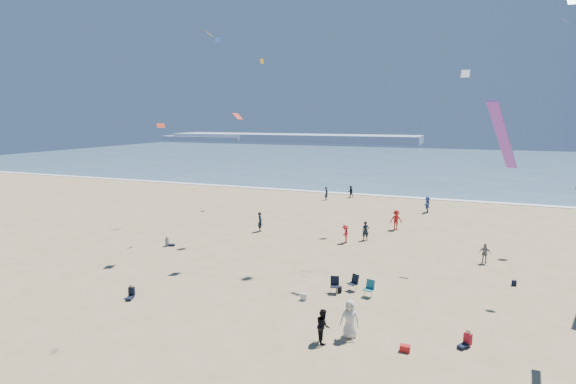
% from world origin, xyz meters
% --- Properties ---
extents(ground, '(220.00, 220.00, 0.00)m').
position_xyz_m(ground, '(0.00, 0.00, 0.00)').
color(ground, tan).
rests_on(ground, ground).
extents(ocean, '(220.00, 100.00, 0.06)m').
position_xyz_m(ocean, '(0.00, 95.00, 0.03)').
color(ocean, '#476B84').
rests_on(ocean, ground).
extents(surf_line, '(220.00, 1.20, 0.08)m').
position_xyz_m(surf_line, '(0.00, 45.00, 0.04)').
color(surf_line, white).
rests_on(surf_line, ground).
extents(headland_far, '(110.00, 20.00, 3.20)m').
position_xyz_m(headland_far, '(-60.00, 170.00, 1.60)').
color(headland_far, '#7A8EA8').
rests_on(headland_far, ground).
extents(headland_near, '(40.00, 14.00, 2.00)m').
position_xyz_m(headland_near, '(-100.00, 165.00, 1.00)').
color(headland_near, '#7A8EA8').
rests_on(headland_near, ground).
extents(standing_flyers, '(38.08, 43.48, 1.88)m').
position_xyz_m(standing_flyers, '(3.29, 21.77, 0.86)').
color(standing_flyers, '#3A57A1').
rests_on(standing_flyers, ground).
extents(seated_group, '(23.96, 20.50, 0.84)m').
position_xyz_m(seated_group, '(1.09, 3.07, 0.42)').
color(seated_group, white).
rests_on(seated_group, ground).
extents(chair_cluster, '(2.74, 1.58, 1.00)m').
position_xyz_m(chair_cluster, '(5.26, 10.18, 0.50)').
color(chair_cluster, black).
rests_on(chair_cluster, ground).
extents(white_tote, '(0.35, 0.20, 0.40)m').
position_xyz_m(white_tote, '(2.89, 8.21, 0.20)').
color(white_tote, silver).
rests_on(white_tote, ground).
extents(black_backpack, '(0.30, 0.22, 0.38)m').
position_xyz_m(black_backpack, '(4.51, 10.06, 0.19)').
color(black_backpack, black).
rests_on(black_backpack, ground).
extents(cooler, '(0.45, 0.30, 0.30)m').
position_xyz_m(cooler, '(9.10, 4.43, 0.15)').
color(cooler, red).
rests_on(cooler, ground).
extents(navy_bag, '(0.28, 0.18, 0.34)m').
position_xyz_m(navy_bag, '(14.48, 15.21, 0.17)').
color(navy_bag, black).
rests_on(navy_bag, ground).
extents(kites_aloft, '(44.78, 39.04, 28.56)m').
position_xyz_m(kites_aloft, '(9.73, 14.74, 14.87)').
color(kites_aloft, yellow).
rests_on(kites_aloft, ground).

